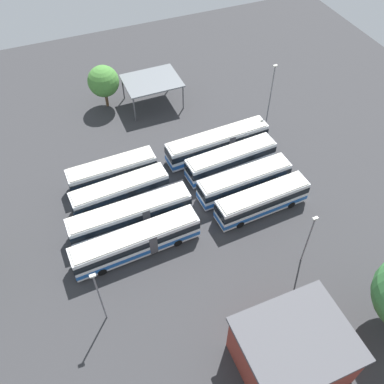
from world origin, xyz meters
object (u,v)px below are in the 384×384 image
(bus_row1_slot1, at_px, (120,192))
(bus_row1_slot2, at_px, (131,215))
(bus_row0_slot3, at_px, (262,201))
(bus_row1_slot3, at_px, (136,242))
(lamp_post_mid_lot, at_px, (99,296))
(depot_building, at_px, (292,351))
(lamp_post_far_corner, at_px, (309,238))
(bus_row0_slot0, at_px, (218,143))
(bus_row1_slot0, at_px, (112,172))
(bus_row0_slot1, at_px, (231,160))
(bus_row0_slot2, at_px, (244,181))
(lamp_post_near_entrance, at_px, (271,93))
(maintenance_shelter, at_px, (152,81))
(tree_east_edge, at_px, (103,81))

(bus_row1_slot1, relative_size, bus_row1_slot2, 0.83)
(bus_row0_slot3, relative_size, bus_row1_slot2, 0.81)
(bus_row1_slot3, relative_size, lamp_post_mid_lot, 1.78)
(depot_building, bearing_deg, bus_row1_slot2, -67.57)
(lamp_post_far_corner, bearing_deg, lamp_post_mid_lot, -3.84)
(bus_row0_slot0, distance_m, bus_row1_slot0, 14.61)
(bus_row0_slot1, xyz_separation_m, bus_row0_slot2, (0.10, 4.05, -0.00))
(bus_row0_slot3, relative_size, bus_row1_slot0, 1.04)
(bus_row0_slot2, bearing_deg, lamp_post_mid_lot, 26.57)
(bus_row0_slot3, distance_m, bus_row1_slot2, 15.52)
(bus_row0_slot2, xyz_separation_m, lamp_post_mid_lot, (20.28, 10.14, 2.71))
(bus_row0_slot1, xyz_separation_m, bus_row1_slot1, (14.80, 0.06, -0.00))
(lamp_post_near_entrance, bearing_deg, depot_building, 64.44)
(maintenance_shelter, bearing_deg, depot_building, 88.28)
(bus_row1_slot3, distance_m, lamp_post_far_corner, 18.31)
(bus_row0_slot1, distance_m, maintenance_shelter, 18.34)
(bus_row0_slot3, relative_size, lamp_post_near_entrance, 1.21)
(depot_building, height_order, maintenance_shelter, depot_building)
(bus_row1_slot0, height_order, lamp_post_near_entrance, lamp_post_near_entrance)
(bus_row1_slot0, xyz_separation_m, lamp_post_far_corner, (-16.03, 19.26, 2.36))
(bus_row0_slot2, bearing_deg, bus_row0_slot0, -89.28)
(depot_building, bearing_deg, bus_row0_slot2, -105.82)
(bus_row0_slot0, relative_size, bus_row1_slot0, 1.29)
(bus_row0_slot3, xyz_separation_m, lamp_post_far_corner, (-0.80, 7.96, 2.36))
(bus_row1_slot3, relative_size, depot_building, 1.51)
(lamp_post_mid_lot, distance_m, lamp_post_near_entrance, 36.15)
(maintenance_shelter, bearing_deg, bus_row1_slot1, 60.29)
(bus_row0_slot2, distance_m, lamp_post_mid_lot, 22.84)
(bus_row0_slot1, bearing_deg, depot_building, 76.43)
(depot_building, bearing_deg, bus_row1_slot1, -70.50)
(bus_row1_slot2, relative_size, tree_east_edge, 2.15)
(bus_row0_slot3, relative_size, maintenance_shelter, 1.41)
(bus_row1_slot0, bearing_deg, bus_row0_slot2, 152.46)
(lamp_post_mid_lot, xyz_separation_m, lamp_post_far_corner, (-21.61, 1.45, -0.35))
(lamp_post_mid_lot, bearing_deg, bus_row0_slot0, -138.53)
(bus_row0_slot0, xyz_separation_m, tree_east_edge, (11.29, -16.05, 2.59))
(lamp_post_mid_lot, bearing_deg, maintenance_shelter, -116.21)
(bus_row1_slot1, relative_size, maintenance_shelter, 1.45)
(bus_row0_slot2, distance_m, lamp_post_near_entrance, 14.58)
(bus_row1_slot0, relative_size, maintenance_shelter, 1.36)
(bus_row1_slot2, height_order, lamp_post_far_corner, lamp_post_far_corner)
(bus_row0_slot0, relative_size, bus_row0_slot1, 1.18)
(maintenance_shelter, bearing_deg, bus_row0_slot2, 102.09)
(lamp_post_near_entrance, distance_m, tree_east_edge, 24.36)
(maintenance_shelter, bearing_deg, bus_row1_slot3, 67.71)
(maintenance_shelter, bearing_deg, lamp_post_near_entrance, 141.83)
(bus_row0_slot0, bearing_deg, bus_row1_slot2, 27.77)
(bus_row0_slot1, xyz_separation_m, maintenance_shelter, (4.74, -17.59, 2.18))
(bus_row0_slot1, distance_m, tree_east_edge, 22.95)
(maintenance_shelter, distance_m, lamp_post_near_entrance, 17.65)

